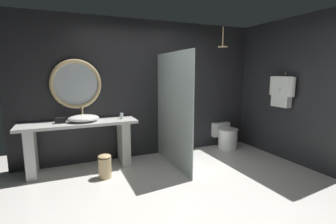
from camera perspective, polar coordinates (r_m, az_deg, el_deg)
The scene contains 13 objects.
ground_plane at distance 3.46m, azimuth 5.75°, elevation -18.95°, with size 5.76×5.76×0.00m, color silver.
back_wall_panel at distance 4.81m, azimuth -5.03°, elevation 5.24°, with size 4.80×0.10×2.60m, color #232326.
side_wall_right at distance 5.16m, azimuth 25.19°, elevation 4.67°, with size 0.10×2.47×2.60m, color #232326.
vanity_counter at distance 4.37m, azimuth -19.74°, elevation -6.07°, with size 1.87×0.53×0.82m.
vessel_sink at distance 4.30m, azimuth -19.04°, elevation -1.37°, with size 0.50×0.41×0.23m.
tumbler_cup at distance 4.37m, azimuth -10.72°, elevation -0.92°, with size 0.06×0.06×0.11m, color silver.
tissue_box at distance 4.32m, azimuth -23.74°, elevation -1.81°, with size 0.16×0.10×0.09m, color black.
round_wall_mirror at distance 4.48m, azimuth -20.59°, elevation 6.09°, with size 0.84×0.07×0.84m.
shower_glass_panel at distance 4.22m, azimuth 1.21°, elevation 0.39°, with size 0.02×1.43×1.97m, color silver.
rain_shower_head at distance 5.04m, azimuth 12.58°, elevation 15.07°, with size 0.19×0.19×0.39m.
hanging_bathrobe at distance 4.99m, azimuth 24.94°, elevation 4.63°, with size 0.20×0.54×0.63m.
toilet at distance 5.49m, azimuth 13.30°, elevation -5.49°, with size 0.42×0.61×0.52m.
waste_bin at distance 4.03m, azimuth -14.47°, elevation -12.06°, with size 0.20×0.20×0.38m.
Camera 1 is at (-1.50, -2.66, 1.64)m, focal length 26.21 mm.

